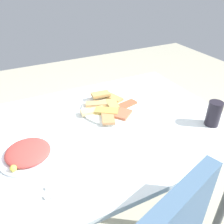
# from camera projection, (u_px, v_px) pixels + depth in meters

# --- Properties ---
(ground_plane) EXTENTS (6.00, 6.00, 0.00)m
(ground_plane) POSITION_uv_depth(u_px,v_px,m) (112.00, 216.00, 1.55)
(ground_plane) COLOR beige
(dining_table) EXTENTS (1.13, 0.88, 0.74)m
(dining_table) POSITION_uv_depth(u_px,v_px,m) (112.00, 136.00, 1.20)
(dining_table) COLOR silver
(dining_table) RESTS_ON ground_plane
(pide_platter) EXTENTS (0.34, 0.32, 0.05)m
(pide_platter) POSITION_uv_depth(u_px,v_px,m) (111.00, 107.00, 1.26)
(pide_platter) COLOR white
(pide_platter) RESTS_ON dining_table
(salad_plate_greens) EXTENTS (0.24, 0.24, 0.04)m
(salad_plate_greens) POSITION_uv_depth(u_px,v_px,m) (28.00, 153.00, 0.95)
(salad_plate_greens) COLOR white
(salad_plate_greens) RESTS_ON dining_table
(soda_can) EXTENTS (0.07, 0.07, 0.12)m
(soda_can) POSITION_uv_depth(u_px,v_px,m) (214.00, 114.00, 1.11)
(soda_can) COLOR black
(soda_can) RESTS_ON dining_table
(paper_napkin) EXTENTS (0.16, 0.16, 0.00)m
(paper_napkin) POSITION_uv_depth(u_px,v_px,m) (70.00, 183.00, 0.84)
(paper_napkin) COLOR white
(paper_napkin) RESTS_ON dining_table
(fork) EXTENTS (0.17, 0.03, 0.00)m
(fork) POSITION_uv_depth(u_px,v_px,m) (69.00, 178.00, 0.85)
(fork) COLOR silver
(fork) RESTS_ON paper_napkin
(spoon) EXTENTS (0.20, 0.03, 0.00)m
(spoon) POSITION_uv_depth(u_px,v_px,m) (72.00, 185.00, 0.82)
(spoon) COLOR silver
(spoon) RESTS_ON paper_napkin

